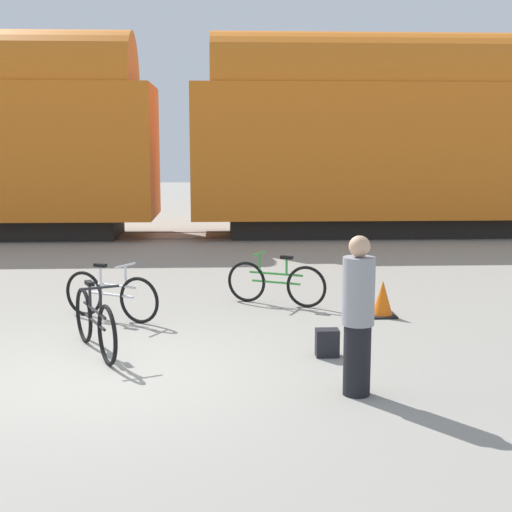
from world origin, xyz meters
name	(u,v)px	position (x,y,z in m)	size (l,w,h in m)	color
ground_plane	(106,376)	(0.00, 0.00, 0.00)	(80.00, 80.00, 0.00)	gray
freight_train	(173,130)	(0.00, 12.27, 2.94)	(27.29, 3.03, 5.59)	black
rail_near	(173,239)	(0.00, 11.55, 0.01)	(39.29, 0.07, 0.01)	#4C4238
rail_far	(177,232)	(0.00, 12.98, 0.01)	(39.29, 0.07, 0.01)	#4C4238
bicycle_black	(95,323)	(-0.27, 0.90, 0.38)	(0.81, 1.68, 0.90)	black
bicycle_silver	(111,295)	(-0.33, 2.61, 0.36)	(1.50, 0.89, 0.85)	black
bicycle_green	(276,283)	(2.18, 3.47, 0.36)	(1.56, 0.81, 0.83)	black
person_in_grey	(358,316)	(2.70, -0.74, 0.84)	(0.33, 0.33, 1.67)	black
backpack	(327,343)	(2.59, 0.61, 0.17)	(0.28, 0.20, 0.34)	black
traffic_cone	(383,300)	(3.73, 2.60, 0.25)	(0.40, 0.40, 0.55)	black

